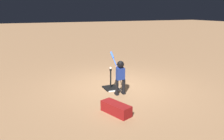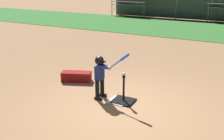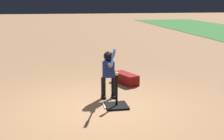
{
  "view_description": "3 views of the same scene",
  "coord_description": "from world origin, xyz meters",
  "px_view_note": "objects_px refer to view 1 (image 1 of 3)",
  "views": [
    {
      "loc": [
        -6.53,
        3.06,
        2.56
      ],
      "look_at": [
        -0.22,
        0.35,
        0.69
      ],
      "focal_mm": 35.0,
      "sensor_mm": 36.0,
      "label": 1
    },
    {
      "loc": [
        2.3,
        -4.9,
        2.82
      ],
      "look_at": [
        -0.3,
        0.16,
        0.83
      ],
      "focal_mm": 42.0,
      "sensor_mm": 36.0,
      "label": 2
    },
    {
      "loc": [
        6.07,
        -0.9,
        2.21
      ],
      "look_at": [
        -0.67,
        0.35,
        0.66
      ],
      "focal_mm": 50.0,
      "sensor_mm": 36.0,
      "label": 3
    }
  ],
  "objects_px": {
    "batting_tee": "(111,86)",
    "baseball": "(111,68)",
    "equipment_bag": "(116,109)",
    "batter_child": "(120,73)"
  },
  "relations": [
    {
      "from": "batting_tee",
      "to": "baseball",
      "type": "xyz_separation_m",
      "value": [
        -0.0,
        0.0,
        0.64
      ]
    },
    {
      "from": "batting_tee",
      "to": "baseball",
      "type": "height_order",
      "value": "baseball"
    },
    {
      "from": "batting_tee",
      "to": "baseball",
      "type": "distance_m",
      "value": 0.64
    },
    {
      "from": "batter_child",
      "to": "baseball",
      "type": "xyz_separation_m",
      "value": [
        0.58,
        0.07,
        0.03
      ]
    },
    {
      "from": "batting_tee",
      "to": "equipment_bag",
      "type": "xyz_separation_m",
      "value": [
        -1.79,
        0.61,
        0.06
      ]
    },
    {
      "from": "batting_tee",
      "to": "equipment_bag",
      "type": "height_order",
      "value": "batting_tee"
    },
    {
      "from": "batter_child",
      "to": "equipment_bag",
      "type": "xyz_separation_m",
      "value": [
        -1.2,
        0.67,
        -0.55
      ]
    },
    {
      "from": "batting_tee",
      "to": "baseball",
      "type": "relative_size",
      "value": 9.18
    },
    {
      "from": "equipment_bag",
      "to": "batter_child",
      "type": "bearing_deg",
      "value": -50.18
    },
    {
      "from": "baseball",
      "to": "equipment_bag",
      "type": "distance_m",
      "value": 1.97
    }
  ]
}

